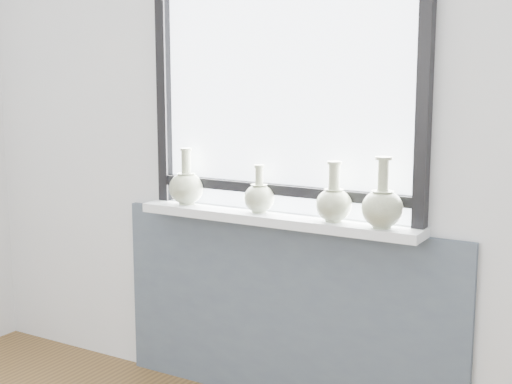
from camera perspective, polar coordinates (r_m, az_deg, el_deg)
The scene contains 8 objects.
back_wall at distance 3.12m, azimuth 2.45°, elevation 5.76°, with size 3.60×0.02×2.60m, color silver.
apron_panel at distance 3.26m, azimuth 2.09°, elevation -9.69°, with size 1.70×0.03×0.86m, color #495663.
windowsill at distance 3.09m, azimuth 1.51°, elevation -2.15°, with size 1.32×0.18×0.04m, color white.
window at distance 3.08m, azimuth 2.14°, elevation 8.35°, with size 1.30×0.06×1.05m.
vase_a at distance 3.32m, azimuth -5.59°, elevation 0.47°, with size 0.16×0.16×0.26m.
vase_b at distance 3.11m, azimuth 0.25°, elevation -0.38°, with size 0.14×0.14×0.21m.
vase_c at distance 2.93m, azimuth 6.23°, elevation -0.80°, with size 0.15×0.15×0.25m.
vase_d at distance 2.84m, azimuth 10.08°, elevation -1.09°, with size 0.17×0.17×0.28m.
Camera 1 is at (1.47, -0.93, 1.50)m, focal length 50.00 mm.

